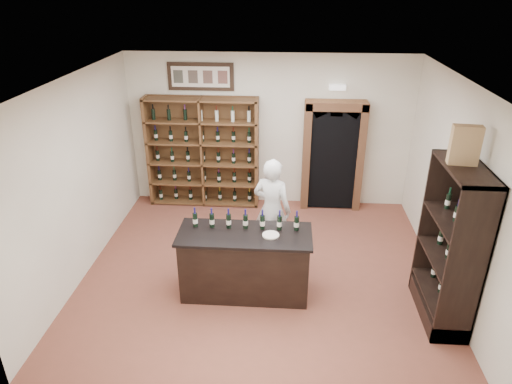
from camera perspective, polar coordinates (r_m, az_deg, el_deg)
floor at (r=7.42m, az=0.65°, el=-9.56°), size 5.50×5.50×0.00m
ceiling at (r=6.21m, az=0.79°, el=13.80°), size 5.50×5.50×0.00m
wall_back at (r=9.01m, az=1.67°, el=7.58°), size 5.50×0.04×3.00m
wall_left at (r=7.35m, az=-21.22°, el=1.63°), size 0.04×5.00×3.00m
wall_right at (r=7.09m, az=23.51°, el=0.34°), size 0.04×5.00×3.00m
wine_shelf at (r=9.13m, az=-6.62°, el=5.00°), size 2.20×0.38×2.20m
framed_picture at (r=8.87m, az=-6.93°, el=14.13°), size 1.25×0.04×0.52m
arched_doorway at (r=9.01m, az=9.59°, el=4.78°), size 1.17×0.35×2.17m
emergency_light at (r=8.74m, az=10.14°, el=12.76°), size 0.30×0.10×0.10m
tasting_counter at (r=6.66m, az=-1.38°, el=-8.93°), size 1.88×0.78×1.00m
counter_bottle_0 at (r=6.56m, az=-7.61°, el=-3.46°), size 0.07×0.07×0.30m
counter_bottle_1 at (r=6.52m, az=-5.54°, el=-3.54°), size 0.07×0.07×0.30m
counter_bottle_2 at (r=6.48m, az=-3.44°, el=-3.63°), size 0.07×0.07×0.30m
counter_bottle_3 at (r=6.46m, az=-1.32°, el=-3.70°), size 0.07×0.07×0.30m
counter_bottle_4 at (r=6.44m, az=0.81°, el=-3.78°), size 0.07×0.07×0.30m
counter_bottle_5 at (r=6.44m, az=2.95°, el=-3.85°), size 0.07×0.07×0.30m
counter_bottle_6 at (r=6.44m, az=5.09°, el=-3.91°), size 0.07×0.07×0.30m
side_cabinet at (r=6.61m, az=22.87°, el=-8.78°), size 0.48×1.20×2.20m
shopkeeper at (r=7.30m, az=2.01°, el=-2.23°), size 0.73×0.60×1.73m
plate at (r=6.33m, az=1.86°, el=-5.40°), size 0.23×0.23×0.02m
wine_crate at (r=5.94m, az=24.66°, el=5.34°), size 0.35×0.18×0.48m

